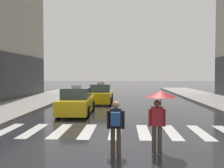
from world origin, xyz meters
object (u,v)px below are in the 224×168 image
object	(u,v)px
taxi_second	(101,95)
pedestrian_with_backpack	(116,123)
taxi_lead	(77,102)
pedestrian_with_umbrella	(160,104)

from	to	relation	value
taxi_second	pedestrian_with_backpack	world-z (taller)	taxi_second
taxi_lead	pedestrian_with_umbrella	world-z (taller)	pedestrian_with_umbrella
taxi_second	pedestrian_with_umbrella	bearing A→B (deg)	-76.57
pedestrian_with_umbrella	pedestrian_with_backpack	distance (m)	1.55
pedestrian_with_umbrella	pedestrian_with_backpack	size ratio (longest dim) A/B	1.18
pedestrian_with_umbrella	taxi_lead	bearing A→B (deg)	119.34
taxi_lead	pedestrian_with_backpack	world-z (taller)	taxi_lead
taxi_lead	pedestrian_with_umbrella	xyz separation A→B (m)	(4.09, -7.27, 0.79)
pedestrian_with_umbrella	pedestrian_with_backpack	world-z (taller)	pedestrian_with_umbrella
pedestrian_with_umbrella	pedestrian_with_backpack	xyz separation A→B (m)	(-1.38, -0.43, -0.54)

